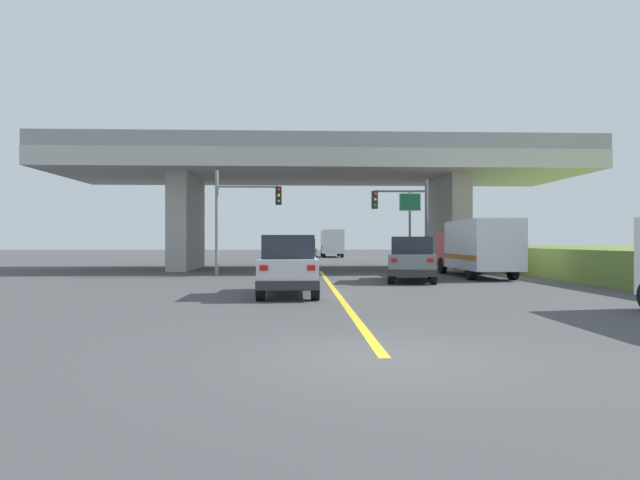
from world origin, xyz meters
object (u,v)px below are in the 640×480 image
object	(u,v)px
suv_crossing	(412,259)
highway_sign	(410,213)
suv_lead	(289,265)
sedan_oncoming	(304,251)
traffic_signal_nearside	(407,214)
box_truck	(477,247)
semi_truck_distant	(332,243)
traffic_signal_farside	(239,210)

from	to	relation	value
suv_crossing	highway_sign	size ratio (longest dim) A/B	1.05
suv_lead	suv_crossing	size ratio (longest dim) A/B	0.95
suv_lead	highway_sign	xyz separation A→B (m)	(6.97, 13.92, 2.46)
sedan_oncoming	traffic_signal_nearside	world-z (taller)	traffic_signal_nearside
suv_lead	highway_sign	bearing A→B (deg)	63.40
suv_crossing	sedan_oncoming	bearing A→B (deg)	114.18
sedan_oncoming	highway_sign	size ratio (longest dim) A/B	0.90
suv_crossing	box_truck	distance (m)	4.91
suv_lead	box_truck	distance (m)	13.03
highway_sign	semi_truck_distant	world-z (taller)	highway_sign
suv_crossing	box_truck	xyz separation A→B (m)	(3.94, 2.90, 0.52)
suv_lead	sedan_oncoming	bearing A→B (deg)	88.24
traffic_signal_nearside	highway_sign	bearing A→B (deg)	75.65
suv_lead	box_truck	bearing A→B (deg)	43.72
traffic_signal_farside	highway_sign	xyz separation A→B (m)	(9.75, 3.44, 0.00)
traffic_signal_nearside	suv_crossing	bearing A→B (deg)	-98.70
suv_crossing	traffic_signal_farside	world-z (taller)	traffic_signal_farside
sedan_oncoming	highway_sign	bearing A→B (deg)	-64.58
suv_crossing	traffic_signal_nearside	xyz separation A→B (m)	(0.75, 4.88, 2.28)
box_truck	highway_sign	size ratio (longest dim) A/B	1.54
box_truck	traffic_signal_farside	size ratio (longest dim) A/B	1.35
highway_sign	sedan_oncoming	bearing A→B (deg)	115.42
traffic_signal_farside	semi_truck_distant	bearing A→B (deg)	78.36
box_truck	sedan_oncoming	bearing A→B (deg)	115.67
suv_lead	box_truck	xyz separation A→B (m)	(9.41, 9.00, 0.52)
traffic_signal_farside	suv_lead	bearing A→B (deg)	-75.16
traffic_signal_nearside	highway_sign	distance (m)	3.04
traffic_signal_farside	suv_crossing	bearing A→B (deg)	-27.97
traffic_signal_nearside	sedan_oncoming	bearing A→B (deg)	108.77
sedan_oncoming	traffic_signal_farside	bearing A→B (deg)	-102.41
suv_lead	highway_sign	world-z (taller)	highway_sign
traffic_signal_nearside	semi_truck_distant	xyz separation A→B (m)	(-2.04, 33.27, -1.68)
suv_crossing	semi_truck_distant	bearing A→B (deg)	103.50
suv_crossing	highway_sign	distance (m)	8.34
traffic_signal_nearside	traffic_signal_farside	xyz separation A→B (m)	(-9.00, -0.50, 0.18)
suv_lead	traffic_signal_nearside	distance (m)	12.83
traffic_signal_farside	highway_sign	size ratio (longest dim) A/B	1.15
sedan_oncoming	traffic_signal_farside	world-z (taller)	traffic_signal_farside
box_truck	traffic_signal_farside	xyz separation A→B (m)	(-12.19, 1.48, 1.94)
suv_lead	traffic_signal_nearside	world-z (taller)	traffic_signal_nearside
sedan_oncoming	traffic_signal_nearside	size ratio (longest dim) A/B	0.85
suv_crossing	highway_sign	xyz separation A→B (m)	(1.50, 7.82, 2.46)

